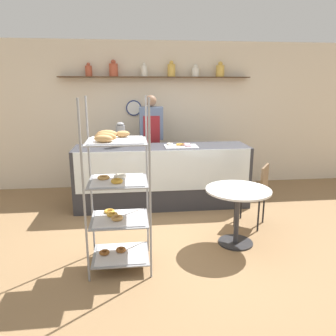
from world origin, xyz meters
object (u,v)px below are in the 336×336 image
object	(u,v)px
cafe_chair	(257,189)
donut_tray_counter	(181,145)
pastry_rack	(117,191)
coffee_carafe	(121,135)
cafe_table	(238,202)
person_worker	(151,141)

from	to	relation	value
cafe_chair	donut_tray_counter	xyz separation A→B (m)	(-0.90, 0.93, 0.45)
pastry_rack	donut_tray_counter	distance (m)	2.00
pastry_rack	coffee_carafe	distance (m)	1.89
cafe_chair	coffee_carafe	xyz separation A→B (m)	(-1.85, 1.04, 0.63)
cafe_table	person_worker	bearing A→B (deg)	113.31
pastry_rack	coffee_carafe	bearing A→B (deg)	89.84
cafe_table	donut_tray_counter	distance (m)	1.56
pastry_rack	person_worker	size ratio (longest dim) A/B	1.03
cafe_table	donut_tray_counter	world-z (taller)	donut_tray_counter
donut_tray_counter	cafe_chair	bearing A→B (deg)	-45.81
person_worker	cafe_table	xyz separation A→B (m)	(0.90, -2.09, -0.42)
coffee_carafe	cafe_chair	bearing A→B (deg)	-29.28
person_worker	coffee_carafe	distance (m)	0.80
cafe_chair	donut_tray_counter	size ratio (longest dim) A/B	1.72
cafe_table	cafe_chair	xyz separation A→B (m)	(0.43, 0.48, -0.00)
pastry_rack	coffee_carafe	xyz separation A→B (m)	(0.01, 1.86, 0.32)
pastry_rack	donut_tray_counter	bearing A→B (deg)	61.52
coffee_carafe	cafe_table	bearing A→B (deg)	-46.94
person_worker	cafe_chair	world-z (taller)	person_worker
cafe_chair	donut_tray_counter	bearing A→B (deg)	-101.33
cafe_table	coffee_carafe	size ratio (longest dim) A/B	2.04
donut_tray_counter	pastry_rack	bearing A→B (deg)	-118.48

